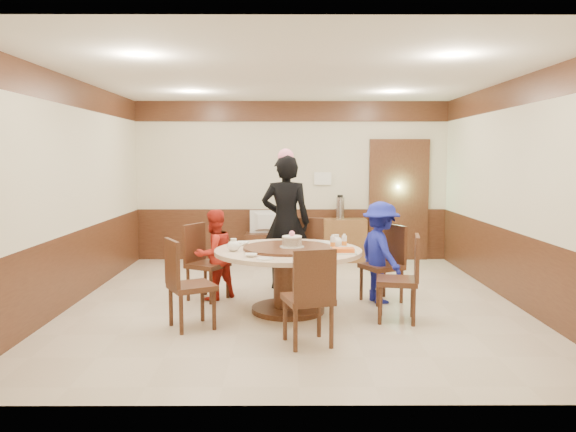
{
  "coord_description": "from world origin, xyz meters",
  "views": [
    {
      "loc": [
        -0.1,
        -6.97,
        1.83
      ],
      "look_at": [
        -0.08,
        -0.07,
        1.1
      ],
      "focal_mm": 35.0,
      "sensor_mm": 36.0,
      "label": 1
    }
  ],
  "objects_px": {
    "person_standing": "(286,222)",
    "person_red": "(214,254)",
    "side_cabinet": "(343,240)",
    "tv_stand": "(270,247)",
    "television": "(270,222)",
    "banquet_table": "(288,267)",
    "person_blue": "(381,252)",
    "shrimp_platter": "(343,251)",
    "birthday_cake": "(292,241)",
    "thermos": "(340,208)"
  },
  "relations": [
    {
      "from": "banquet_table",
      "to": "television",
      "type": "relative_size",
      "value": 2.48
    },
    {
      "from": "tv_stand",
      "to": "person_standing",
      "type": "bearing_deg",
      "value": -82.06
    },
    {
      "from": "birthday_cake",
      "to": "thermos",
      "type": "xyz_separation_m",
      "value": [
        0.88,
        3.28,
        0.09
      ]
    },
    {
      "from": "banquet_table",
      "to": "person_standing",
      "type": "bearing_deg",
      "value": 91.27
    },
    {
      "from": "tv_stand",
      "to": "television",
      "type": "xyz_separation_m",
      "value": [
        0.0,
        0.0,
        0.45
      ]
    },
    {
      "from": "birthday_cake",
      "to": "side_cabinet",
      "type": "relative_size",
      "value": 0.35
    },
    {
      "from": "person_red",
      "to": "person_blue",
      "type": "xyz_separation_m",
      "value": [
        2.12,
        -0.17,
        0.06
      ]
    },
    {
      "from": "shrimp_platter",
      "to": "thermos",
      "type": "bearing_deg",
      "value": 85.08
    },
    {
      "from": "shrimp_platter",
      "to": "person_blue",
      "type": "bearing_deg",
      "value": 53.69
    },
    {
      "from": "tv_stand",
      "to": "television",
      "type": "distance_m",
      "value": 0.45
    },
    {
      "from": "person_red",
      "to": "person_blue",
      "type": "height_order",
      "value": "person_blue"
    },
    {
      "from": "banquet_table",
      "to": "television",
      "type": "distance_m",
      "value": 3.24
    },
    {
      "from": "person_red",
      "to": "tv_stand",
      "type": "xyz_separation_m",
      "value": [
        0.65,
        2.6,
        -0.33
      ]
    },
    {
      "from": "person_blue",
      "to": "side_cabinet",
      "type": "bearing_deg",
      "value": -15.44
    },
    {
      "from": "person_standing",
      "to": "side_cabinet",
      "type": "bearing_deg",
      "value": -112.88
    },
    {
      "from": "person_standing",
      "to": "person_red",
      "type": "height_order",
      "value": "person_standing"
    },
    {
      "from": "person_red",
      "to": "television",
      "type": "distance_m",
      "value": 2.68
    },
    {
      "from": "shrimp_platter",
      "to": "side_cabinet",
      "type": "distance_m",
      "value": 3.59
    },
    {
      "from": "birthday_cake",
      "to": "tv_stand",
      "type": "xyz_separation_m",
      "value": [
        -0.35,
        3.25,
        -0.6
      ]
    },
    {
      "from": "person_blue",
      "to": "thermos",
      "type": "bearing_deg",
      "value": -14.33
    },
    {
      "from": "person_red",
      "to": "birthday_cake",
      "type": "relative_size",
      "value": 4.1
    },
    {
      "from": "banquet_table",
      "to": "tv_stand",
      "type": "xyz_separation_m",
      "value": [
        -0.3,
        3.22,
        -0.28
      ]
    },
    {
      "from": "shrimp_platter",
      "to": "side_cabinet",
      "type": "bearing_deg",
      "value": 84.21
    },
    {
      "from": "person_red",
      "to": "birthday_cake",
      "type": "bearing_deg",
      "value": 103.28
    },
    {
      "from": "person_red",
      "to": "side_cabinet",
      "type": "distance_m",
      "value": 3.27
    },
    {
      "from": "birthday_cake",
      "to": "television",
      "type": "bearing_deg",
      "value": 96.13
    },
    {
      "from": "birthday_cake",
      "to": "thermos",
      "type": "bearing_deg",
      "value": 75.03
    },
    {
      "from": "person_blue",
      "to": "thermos",
      "type": "xyz_separation_m",
      "value": [
        -0.24,
        2.8,
        0.3
      ]
    },
    {
      "from": "television",
      "to": "thermos",
      "type": "relative_size",
      "value": 1.83
    },
    {
      "from": "person_standing",
      "to": "person_red",
      "type": "relative_size",
      "value": 1.6
    },
    {
      "from": "banquet_table",
      "to": "thermos",
      "type": "height_order",
      "value": "thermos"
    },
    {
      "from": "person_red",
      "to": "side_cabinet",
      "type": "relative_size",
      "value": 1.45
    },
    {
      "from": "person_standing",
      "to": "thermos",
      "type": "relative_size",
      "value": 4.88
    },
    {
      "from": "person_standing",
      "to": "person_blue",
      "type": "bearing_deg",
      "value": 150.41
    },
    {
      "from": "person_blue",
      "to": "person_red",
      "type": "bearing_deg",
      "value": 66.21
    },
    {
      "from": "birthday_cake",
      "to": "person_blue",
      "type": "bearing_deg",
      "value": 23.29
    },
    {
      "from": "shrimp_platter",
      "to": "thermos",
      "type": "relative_size",
      "value": 0.79
    },
    {
      "from": "banquet_table",
      "to": "thermos",
      "type": "bearing_deg",
      "value": 74.14
    },
    {
      "from": "person_blue",
      "to": "person_standing",
      "type": "bearing_deg",
      "value": 37.56
    },
    {
      "from": "person_standing",
      "to": "side_cabinet",
      "type": "relative_size",
      "value": 2.32
    },
    {
      "from": "person_standing",
      "to": "birthday_cake",
      "type": "height_order",
      "value": "person_standing"
    },
    {
      "from": "person_blue",
      "to": "tv_stand",
      "type": "distance_m",
      "value": 3.16
    },
    {
      "from": "birthday_cake",
      "to": "television",
      "type": "xyz_separation_m",
      "value": [
        -0.35,
        3.25,
        -0.15
      ]
    },
    {
      "from": "person_red",
      "to": "thermos",
      "type": "xyz_separation_m",
      "value": [
        1.87,
        2.63,
        0.36
      ]
    },
    {
      "from": "tv_stand",
      "to": "person_blue",
      "type": "bearing_deg",
      "value": -62.03
    },
    {
      "from": "tv_stand",
      "to": "thermos",
      "type": "xyz_separation_m",
      "value": [
        1.23,
        0.03,
        0.69
      ]
    },
    {
      "from": "person_standing",
      "to": "side_cabinet",
      "type": "xyz_separation_m",
      "value": [
        1.0,
        2.02,
        -0.55
      ]
    },
    {
      "from": "thermos",
      "to": "person_red",
      "type": "bearing_deg",
      "value": -125.43
    },
    {
      "from": "person_blue",
      "to": "thermos",
      "type": "height_order",
      "value": "person_blue"
    },
    {
      "from": "banquet_table",
      "to": "side_cabinet",
      "type": "height_order",
      "value": "banquet_table"
    }
  ]
}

